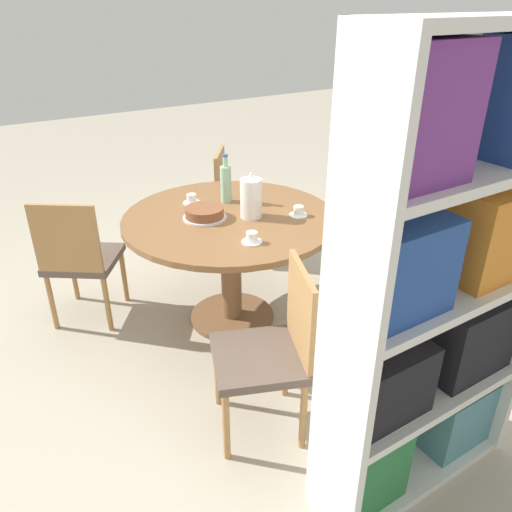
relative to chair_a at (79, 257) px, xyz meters
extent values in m
plane|color=#B2A893|center=(-0.81, 0.50, -0.47)|extent=(14.00, 14.00, 0.00)
cylinder|color=brown|center=(-0.81, 0.50, -0.45)|extent=(0.56, 0.56, 0.03)
cylinder|color=brown|center=(-0.81, 0.50, -0.10)|extent=(0.13, 0.13, 0.68)
cylinder|color=brown|center=(-0.81, 0.50, 0.26)|extent=(1.30, 1.30, 0.04)
cylinder|color=#A87A47|center=(-0.29, -0.09, -0.27)|extent=(0.03, 0.03, 0.40)
cylinder|color=#A87A47|center=(0.00, -0.30, -0.27)|extent=(0.03, 0.03, 0.40)
cylinder|color=#A87A47|center=(-0.08, 0.20, -0.27)|extent=(0.03, 0.03, 0.40)
cylinder|color=#A87A47|center=(0.21, -0.01, -0.27)|extent=(0.03, 0.03, 0.40)
cube|color=brown|center=(-0.04, -0.05, -0.05)|extent=(0.59, 0.59, 0.04)
cube|color=#A87A47|center=(0.08, 0.11, 0.19)|extent=(0.34, 0.25, 0.43)
cylinder|color=#A87A47|center=(-0.35, 1.15, -0.27)|extent=(0.03, 0.03, 0.40)
cylinder|color=#A87A47|center=(-0.22, 1.49, -0.27)|extent=(0.03, 0.03, 0.40)
cylinder|color=#A87A47|center=(-0.69, 1.29, -0.27)|extent=(0.03, 0.03, 0.40)
cylinder|color=#A87A47|center=(-0.55, 1.62, -0.27)|extent=(0.03, 0.03, 0.40)
cube|color=brown|center=(-0.45, 1.39, -0.05)|extent=(0.55, 0.55, 0.04)
cube|color=#A87A47|center=(-0.64, 1.46, 0.19)|extent=(0.17, 0.38, 0.43)
cylinder|color=#A87A47|center=(-1.43, 1.00, -0.27)|extent=(0.03, 0.03, 0.40)
cylinder|color=#A87A47|center=(-1.75, 1.16, -0.27)|extent=(0.03, 0.03, 0.40)
cylinder|color=#A87A47|center=(-1.58, 0.68, -0.27)|extent=(0.03, 0.03, 0.40)
cylinder|color=#A87A47|center=(-1.91, 0.84, -0.27)|extent=(0.03, 0.03, 0.40)
cube|color=brown|center=(-1.67, 0.92, -0.05)|extent=(0.56, 0.56, 0.04)
cube|color=#A87A47|center=(-1.75, 0.74, 0.19)|extent=(0.37, 0.20, 0.43)
cylinder|color=#A87A47|center=(-1.42, -0.01, -0.27)|extent=(0.03, 0.03, 0.40)
cylinder|color=#A87A47|center=(-1.63, -0.30, -0.27)|extent=(0.03, 0.03, 0.40)
cylinder|color=#A87A47|center=(-1.13, -0.22, -0.27)|extent=(0.03, 0.03, 0.40)
cylinder|color=#A87A47|center=(-1.34, -0.51, -0.27)|extent=(0.03, 0.03, 0.40)
cube|color=brown|center=(-1.38, -0.26, -0.05)|extent=(0.59, 0.59, 0.04)
cube|color=#A87A47|center=(-1.22, -0.38, 0.19)|extent=(0.26, 0.34, 0.43)
cube|color=silver|center=(-0.41, 2.00, 0.47)|extent=(0.04, 0.28, 1.88)
cube|color=silver|center=(-0.87, 1.87, 0.47)|extent=(0.96, 0.02, 1.88)
cube|color=silver|center=(-0.87, 2.00, -0.45)|extent=(0.89, 0.27, 0.04)
cube|color=silver|center=(-0.87, 2.00, 0.00)|extent=(0.89, 0.27, 0.04)
cube|color=silver|center=(-0.87, 2.00, 0.47)|extent=(0.89, 0.27, 0.04)
cube|color=silver|center=(-0.87, 2.00, 0.94)|extent=(0.89, 0.27, 0.04)
cube|color=silver|center=(-0.87, 2.00, 1.40)|extent=(0.89, 0.27, 0.04)
cube|color=#28703D|center=(-0.59, 1.99, -0.25)|extent=(0.32, 0.21, 0.35)
cube|color=teal|center=(-1.15, 1.99, -0.26)|extent=(0.32, 0.21, 0.33)
cube|color=black|center=(-0.62, 1.99, 0.17)|extent=(0.39, 0.21, 0.29)
cube|color=black|center=(-1.12, 1.99, 0.19)|extent=(0.39, 0.21, 0.34)
cube|color=#234793|center=(-0.62, 1.99, 0.66)|extent=(0.38, 0.21, 0.34)
cube|color=orange|center=(-1.13, 1.99, 0.67)|extent=(0.38, 0.21, 0.36)
cube|color=#703384|center=(-0.59, 1.99, 1.16)|extent=(0.33, 0.21, 0.40)
cylinder|color=white|center=(-0.91, 0.59, 0.40)|extent=(0.13, 0.13, 0.24)
cone|color=white|center=(-0.91, 0.59, 0.53)|extent=(0.12, 0.12, 0.02)
sphere|color=white|center=(-0.91, 0.59, 0.55)|extent=(0.02, 0.02, 0.02)
cylinder|color=#99C6A3|center=(-0.91, 0.28, 0.40)|extent=(0.07, 0.07, 0.23)
cylinder|color=#99C6A3|center=(-0.91, 0.28, 0.55)|extent=(0.03, 0.03, 0.07)
cylinder|color=#2D5184|center=(-0.91, 0.28, 0.58)|extent=(0.04, 0.04, 0.01)
cylinder|color=silver|center=(-0.67, 0.46, 0.29)|extent=(0.26, 0.26, 0.01)
cylinder|color=brown|center=(-0.67, 0.46, 0.32)|extent=(0.23, 0.23, 0.06)
cylinder|color=white|center=(-1.16, 0.73, 0.28)|extent=(0.11, 0.11, 0.01)
cylinder|color=white|center=(-1.16, 0.73, 0.31)|extent=(0.06, 0.06, 0.05)
cylinder|color=white|center=(-0.73, 0.89, 0.28)|extent=(0.11, 0.11, 0.01)
cylinder|color=white|center=(-0.73, 0.89, 0.31)|extent=(0.06, 0.06, 0.05)
cylinder|color=white|center=(-0.71, 0.19, 0.28)|extent=(0.11, 0.11, 0.01)
cylinder|color=white|center=(-0.71, 0.19, 0.31)|extent=(0.06, 0.06, 0.05)
camera|label=1|loc=(0.55, 2.95, 1.45)|focal=35.00mm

